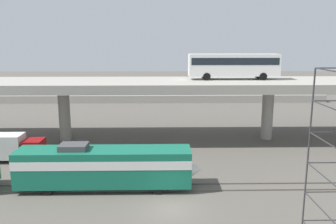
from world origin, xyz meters
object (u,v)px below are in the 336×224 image
parked_car_0 (68,90)px  parked_car_2 (214,88)px  parked_car_3 (177,89)px  train_locomotive (113,165)px  service_truck_west (10,147)px  parked_car_6 (91,88)px  transit_bus_on_overpass (233,64)px  parked_car_1 (235,88)px  parked_car_4 (263,86)px  parked_car_5 (99,87)px

parked_car_0 → parked_car_2: bearing=2.4°
parked_car_3 → train_locomotive: bearing=-99.1°
service_truck_west → parked_car_3: parked_car_3 is taller
train_locomotive → parked_car_6: bearing=103.2°
transit_bus_on_overpass → parked_car_1: 35.79m
parked_car_1 → parked_car_6: bearing=0.9°
train_locomotive → transit_bus_on_overpass: bearing=50.8°
parked_car_1 → parked_car_6: size_ratio=1.02×
parked_car_0 → parked_car_4: 46.07m
transit_bus_on_overpass → parked_car_3: 33.86m
parked_car_2 → parked_car_5: bearing=171.6°
train_locomotive → parked_car_0: bearing=109.1°
train_locomotive → parked_car_1: 55.68m
parked_car_1 → parked_car_3: bearing=7.0°
parked_car_0 → parked_car_2: 33.30m
transit_bus_on_overpass → parked_car_3: transit_bus_on_overpass is taller
parked_car_4 → parked_car_6: (-40.93, -2.73, -0.00)m
parked_car_5 → transit_bus_on_overpass: bearing=123.9°
parked_car_2 → parked_car_0: bearing=-177.6°
transit_bus_on_overpass → parked_car_1: bearing=-102.7°
transit_bus_on_overpass → service_truck_west: 29.29m
transit_bus_on_overpass → parked_car_0: transit_bus_on_overpass is taller
train_locomotive → service_truck_west: (-12.33, 7.50, -0.56)m
transit_bus_on_overpass → parked_car_2: transit_bus_on_overpass is taller
parked_car_4 → parked_car_5: same height
service_truck_west → parked_car_4: size_ratio=1.67×
parked_car_3 → parked_car_6: same height
train_locomotive → parked_car_1: size_ratio=3.88×
train_locomotive → parked_car_1: train_locomotive is taller
service_truck_west → parked_car_5: (1.78, 46.25, 0.75)m
parked_car_4 → parked_car_1: bearing=-163.2°
parked_car_2 → train_locomotive: bearing=-108.4°
train_locomotive → parked_car_6: 52.14m
parked_car_2 → parked_car_4: same height
parked_car_5 → parked_car_3: bearing=167.4°
parked_car_2 → service_truck_west: bearing=-124.3°
transit_bus_on_overpass → service_truck_west: transit_bus_on_overpass is taller
service_truck_west → parked_car_1: 55.45m
parked_car_1 → parked_car_4: (7.34, 2.22, -0.00)m
train_locomotive → parked_car_4: train_locomotive is taller
parked_car_2 → parked_car_5: (-27.08, 4.00, 0.00)m
parked_car_1 → parked_car_2: 5.39m
parked_car_3 → parked_car_2: bearing=1.0°
parked_car_2 → parked_car_6: size_ratio=1.12×
parked_car_0 → parked_car_4: size_ratio=1.11×
parked_car_4 → parked_car_6: same height
service_truck_west → parked_car_3: bearing=64.3°
service_truck_west → parked_car_6: 43.27m
parked_car_5 → parked_car_6: size_ratio=1.10×
parked_car_3 → parked_car_4: size_ratio=1.08×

